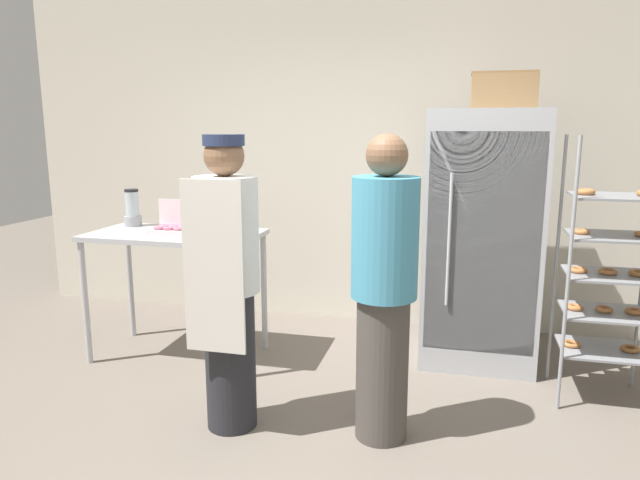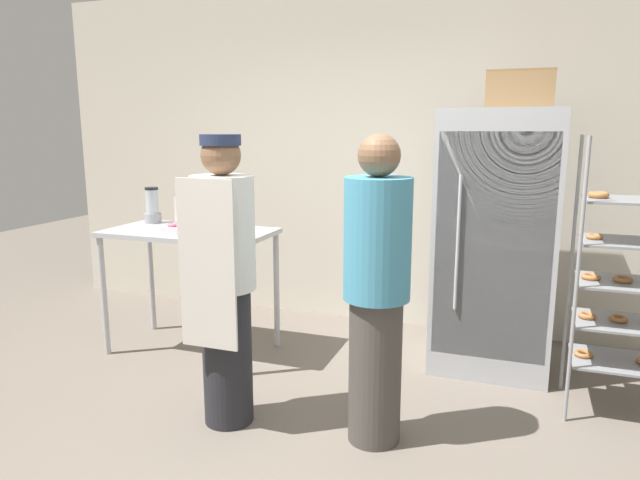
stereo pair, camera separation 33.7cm
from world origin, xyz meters
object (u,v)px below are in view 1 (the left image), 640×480
donut_box (172,229)px  person_baker (228,281)px  cardboard_storage_box (503,91)px  blender_pitcher (132,210)px  person_customer (384,289)px  refrigerator (481,239)px  baking_rack (608,274)px

donut_box → person_baker: person_baker is taller
donut_box → cardboard_storage_box: bearing=16.4°
blender_pitcher → person_customer: 2.30m
refrigerator → baking_rack: (0.74, -0.46, -0.10)m
baking_rack → blender_pitcher: bearing=176.8°
donut_box → person_customer: 1.73m
cardboard_storage_box → donut_box: bearing=-163.6°
cardboard_storage_box → person_baker: 2.31m
baking_rack → person_baker: (-2.12, -0.88, 0.05)m
person_baker → person_customer: (0.85, 0.09, -0.01)m
baking_rack → blender_pitcher: baking_rack is taller
refrigerator → baking_rack: 0.87m
donut_box → blender_pitcher: (-0.49, 0.30, 0.08)m
person_baker → baking_rack: bearing=22.6°
blender_pitcher → person_baker: (1.23, -1.06, -0.21)m
refrigerator → person_baker: refrigerator is taller
refrigerator → blender_pitcher: size_ratio=6.35×
baking_rack → person_customer: 1.49m
blender_pitcher → person_baker: size_ratio=0.17×
baking_rack → person_baker: person_baker is taller
refrigerator → person_baker: (-1.38, -1.34, -0.05)m
blender_pitcher → person_customer: person_customer is taller
blender_pitcher → person_baker: person_baker is taller
blender_pitcher → cardboard_storage_box: (2.70, 0.35, 0.87)m
refrigerator → person_baker: bearing=-135.8°
blender_pitcher → baking_rack: bearing=-3.2°
blender_pitcher → person_customer: size_ratio=0.17×
refrigerator → blender_pitcher: 2.63m
blender_pitcher → cardboard_storage_box: size_ratio=0.65×
person_baker → refrigerator: bearing=44.2°
donut_box → person_customer: bearing=-23.0°
blender_pitcher → person_customer: (2.08, -0.97, -0.22)m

